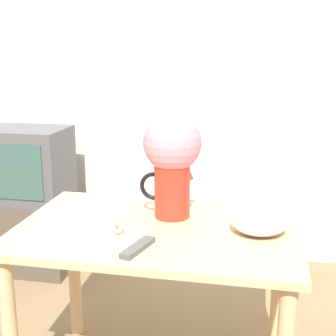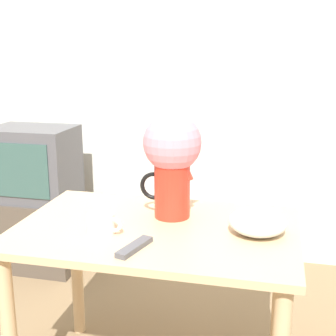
{
  "view_description": "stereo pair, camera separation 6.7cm",
  "coord_description": "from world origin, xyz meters",
  "px_view_note": "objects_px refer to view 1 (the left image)",
  "views": [
    {
      "loc": [
        0.57,
        -1.54,
        1.46
      ],
      "look_at": [
        0.2,
        0.31,
        0.97
      ],
      "focal_mm": 50.0,
      "sensor_mm": 36.0,
      "label": 1
    },
    {
      "loc": [
        0.63,
        -1.53,
        1.46
      ],
      "look_at": [
        0.2,
        0.31,
        0.97
      ],
      "focal_mm": 50.0,
      "sensor_mm": 36.0,
      "label": 2
    }
  ],
  "objects_px": {
    "flower_vase": "(172,156)",
    "coffee_mug": "(103,225)",
    "white_bowl": "(259,220)",
    "tv_set": "(26,164)"
  },
  "relations": [
    {
      "from": "flower_vase",
      "to": "coffee_mug",
      "type": "bearing_deg",
      "value": -131.54
    },
    {
      "from": "coffee_mug",
      "to": "white_bowl",
      "type": "xyz_separation_m",
      "value": [
        0.59,
        0.14,
        0.01
      ]
    },
    {
      "from": "coffee_mug",
      "to": "tv_set",
      "type": "bearing_deg",
      "value": 129.38
    },
    {
      "from": "flower_vase",
      "to": "coffee_mug",
      "type": "distance_m",
      "value": 0.41
    },
    {
      "from": "tv_set",
      "to": "flower_vase",
      "type": "bearing_deg",
      "value": -37.21
    },
    {
      "from": "white_bowl",
      "to": "tv_set",
      "type": "relative_size",
      "value": 0.42
    },
    {
      "from": "flower_vase",
      "to": "white_bowl",
      "type": "distance_m",
      "value": 0.44
    },
    {
      "from": "flower_vase",
      "to": "white_bowl",
      "type": "bearing_deg",
      "value": -17.25
    },
    {
      "from": "tv_set",
      "to": "white_bowl",
      "type": "bearing_deg",
      "value": -33.02
    },
    {
      "from": "white_bowl",
      "to": "coffee_mug",
      "type": "bearing_deg",
      "value": -166.89
    }
  ]
}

